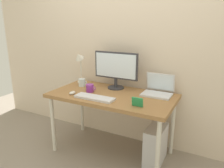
# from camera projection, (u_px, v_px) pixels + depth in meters

# --- Properties ---
(ground_plane) EXTENTS (6.00, 6.00, 0.00)m
(ground_plane) POSITION_uv_depth(u_px,v_px,m) (112.00, 151.00, 2.68)
(ground_plane) COLOR gray
(back_wall) EXTENTS (4.40, 0.04, 2.60)m
(back_wall) POSITION_uv_depth(u_px,v_px,m) (128.00, 41.00, 2.68)
(back_wall) COLOR beige
(back_wall) RESTS_ON ground_plane
(desk) EXTENTS (1.40, 0.72, 0.73)m
(desk) POSITION_uv_depth(u_px,v_px,m) (112.00, 100.00, 2.50)
(desk) COLOR olive
(desk) RESTS_ON ground_plane
(monitor) EXTENTS (0.56, 0.20, 0.44)m
(monitor) POSITION_uv_depth(u_px,v_px,m) (116.00, 68.00, 2.63)
(monitor) COLOR #333338
(monitor) RESTS_ON desk
(laptop) EXTENTS (0.32, 0.27, 0.23)m
(laptop) POSITION_uv_depth(u_px,v_px,m) (158.00, 89.00, 2.47)
(laptop) COLOR silver
(laptop) RESTS_ON desk
(desk_lamp) EXTENTS (0.11, 0.16, 0.42)m
(desk_lamp) POSITION_uv_depth(u_px,v_px,m) (79.00, 61.00, 2.86)
(desk_lamp) COLOR silver
(desk_lamp) RESTS_ON desk
(keyboard) EXTENTS (0.44, 0.14, 0.02)m
(keyboard) POSITION_uv_depth(u_px,v_px,m) (94.00, 98.00, 2.33)
(keyboard) COLOR silver
(keyboard) RESTS_ON desk
(mouse) EXTENTS (0.06, 0.09, 0.03)m
(mouse) POSITION_uv_depth(u_px,v_px,m) (72.00, 93.00, 2.48)
(mouse) COLOR silver
(mouse) RESTS_ON desk
(coffee_mug) EXTENTS (0.12, 0.09, 0.09)m
(coffee_mug) POSITION_uv_depth(u_px,v_px,m) (90.00, 88.00, 2.55)
(coffee_mug) COLOR purple
(coffee_mug) RESTS_ON desk
(glass_cup) EXTENTS (0.12, 0.08, 0.09)m
(glass_cup) POSITION_uv_depth(u_px,v_px,m) (82.00, 82.00, 2.78)
(glass_cup) COLOR silver
(glass_cup) RESTS_ON desk
(photo_frame) EXTENTS (0.11, 0.03, 0.09)m
(photo_frame) POSITION_uv_depth(u_px,v_px,m) (137.00, 102.00, 2.11)
(photo_frame) COLOR #268C4C
(photo_frame) RESTS_ON desk
(computer_tower) EXTENTS (0.18, 0.36, 0.42)m
(computer_tower) POSITION_uv_depth(u_px,v_px,m) (155.00, 145.00, 2.44)
(computer_tower) COLOR silver
(computer_tower) RESTS_ON ground_plane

